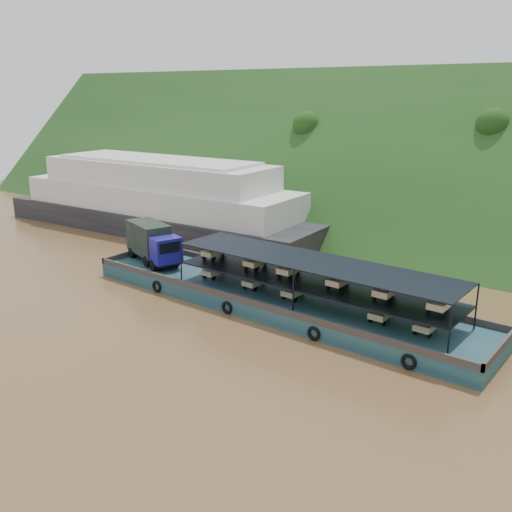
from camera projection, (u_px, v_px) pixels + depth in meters
The scene contains 4 objects.
ground at pixel (253, 306), 46.22m from camera, with size 160.00×160.00×0.00m, color brown.
hillside at pixel (426, 226), 73.45m from camera, with size 140.00×28.00×28.00m, color #153413.
cargo_barge at pixel (259, 289), 46.67m from camera, with size 35.11×7.18×4.86m.
passenger_ferry at pixel (159, 199), 70.61m from camera, with size 44.58×14.58×8.87m.
Camera 1 is at (26.80, -33.89, 16.93)m, focal length 40.00 mm.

